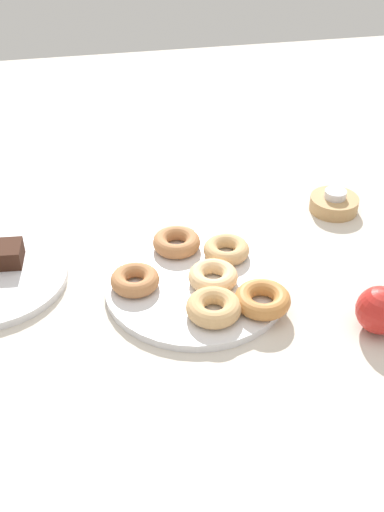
% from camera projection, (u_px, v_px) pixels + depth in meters
% --- Properties ---
extents(ground_plane, '(2.40, 2.40, 0.00)m').
position_uv_depth(ground_plane, '(196.00, 288.00, 1.00)').
color(ground_plane, beige).
extents(donut_plate, '(0.29, 0.29, 0.01)m').
position_uv_depth(donut_plate, '(196.00, 285.00, 1.00)').
color(donut_plate, silver).
rests_on(donut_plate, ground_plane).
extents(donut_0, '(0.11, 0.11, 0.03)m').
position_uv_depth(donut_0, '(135.00, 280.00, 0.97)').
color(donut_0, '#B27547').
rests_on(donut_0, donut_plate).
extents(donut_1, '(0.09, 0.09, 0.03)m').
position_uv_depth(donut_1, '(213.00, 276.00, 0.98)').
color(donut_1, '#EABC84').
rests_on(donut_1, donut_plate).
extents(donut_2, '(0.10, 0.10, 0.02)m').
position_uv_depth(donut_2, '(226.00, 250.00, 1.04)').
color(donut_2, tan).
rests_on(donut_2, donut_plate).
extents(donut_3, '(0.09, 0.09, 0.03)m').
position_uv_depth(donut_3, '(214.00, 307.00, 0.92)').
color(donut_3, tan).
rests_on(donut_3, donut_plate).
extents(donut_4, '(0.10, 0.10, 0.03)m').
position_uv_depth(donut_4, '(177.00, 242.00, 1.06)').
color(donut_4, '#B27547').
rests_on(donut_4, donut_plate).
extents(donut_5, '(0.12, 0.12, 0.03)m').
position_uv_depth(donut_5, '(263.00, 299.00, 0.94)').
color(donut_5, '#BC7A3D').
rests_on(donut_5, donut_plate).
extents(brownie_far, '(0.05, 0.06, 0.03)m').
position_uv_depth(brownie_far, '(9.00, 254.00, 1.02)').
color(brownie_far, '#381E14').
rests_on(brownie_far, cake_plate).
extents(candle_holder, '(0.09, 0.09, 0.03)m').
position_uv_depth(candle_holder, '(334.00, 204.00, 1.18)').
color(candle_holder, tan).
rests_on(candle_holder, ground_plane).
extents(tealight, '(0.04, 0.04, 0.01)m').
position_uv_depth(tealight, '(335.00, 194.00, 1.17)').
color(tealight, silver).
rests_on(tealight, candle_holder).
extents(apple, '(0.07, 0.07, 0.07)m').
position_uv_depth(apple, '(380.00, 310.00, 0.90)').
color(apple, red).
rests_on(apple, ground_plane).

